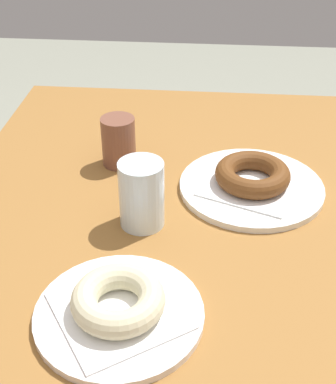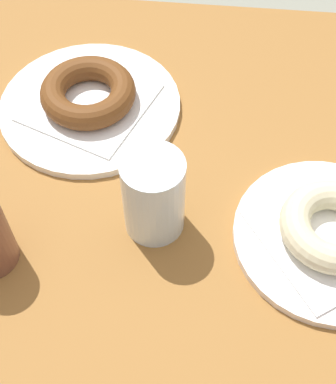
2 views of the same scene
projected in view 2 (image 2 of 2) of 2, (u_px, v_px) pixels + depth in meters
name	position (u px, v px, depth m)	size (l,w,h in m)	color
ground_plane	(201.00, 376.00, 1.21)	(6.00, 6.00, 0.00)	gray
table	(225.00, 234.00, 0.71)	(1.17, 0.73, 0.71)	olive
plate_sugar_ring	(328.00, 238.00, 0.60)	(0.21, 0.21, 0.01)	white
napkin_sugar_ring	(329.00, 235.00, 0.59)	(0.14, 0.14, 0.00)	white
donut_sugar_ring	(333.00, 226.00, 0.58)	(0.12, 0.12, 0.03)	beige
plate_chocolate_ring	(90.00, 106.00, 0.72)	(0.24, 0.24, 0.01)	white
napkin_chocolate_ring	(90.00, 102.00, 0.71)	(0.15, 0.15, 0.00)	white
donut_chocolate_ring	(88.00, 92.00, 0.70)	(0.12, 0.12, 0.03)	brown
water_glass	(154.00, 196.00, 0.57)	(0.07, 0.07, 0.10)	silver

